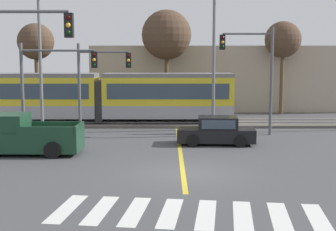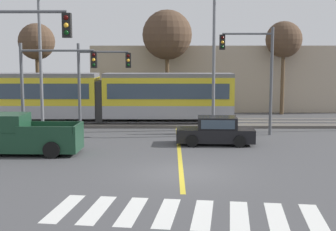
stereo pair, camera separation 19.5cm
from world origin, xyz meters
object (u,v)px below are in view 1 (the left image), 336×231
pickup_truck (23,137)px  bare_tree_far_west (35,42)px  traffic_light_far_right (254,65)px  street_lamp_centre (217,46)px  bare_tree_east (282,40)px  light_rail_tram (100,95)px  traffic_light_mid_left (49,76)px  sedan_crossing (216,132)px  street_lamp_west (42,46)px  traffic_light_near_left (7,65)px  traffic_light_far_left (97,76)px  bare_tree_west (166,35)px

pickup_truck → bare_tree_far_west: bare_tree_far_west is taller
traffic_light_far_right → street_lamp_centre: (-2.08, 1.88, 1.14)m
pickup_truck → bare_tree_east: size_ratio=0.71×
bare_tree_east → pickup_truck: bearing=-135.9°
light_rail_tram → traffic_light_mid_left: traffic_light_mid_left is taller
sedan_crossing → street_lamp_west: bearing=157.0°
traffic_light_near_left → traffic_light_far_right: size_ratio=1.03×
light_rail_tram → street_lamp_west: 5.57m
light_rail_tram → street_lamp_centre: street_lamp_centre is taller
light_rail_tram → street_lamp_west: (-3.16, -3.11, 3.37)m
pickup_truck → traffic_light_mid_left: bearing=78.6°
traffic_light_near_left → street_lamp_west: bearing=99.0°
pickup_truck → traffic_light_far_right: traffic_light_far_right is taller
light_rail_tram → bare_tree_east: 15.82m
light_rail_tram → traffic_light_far_left: size_ratio=3.33×
sedan_crossing → pickup_truck: (-9.74, -2.61, 0.14)m
light_rail_tram → street_lamp_centre: size_ratio=1.94×
traffic_light_near_left → bare_tree_east: bearing=54.0°
bare_tree_east → sedan_crossing: bearing=-116.8°
traffic_light_far_right → street_lamp_west: (-13.16, 1.37, 1.15)m
sedan_crossing → pickup_truck: bearing=-165.0°
traffic_light_near_left → bare_tree_west: (5.85, 20.73, 2.01)m
traffic_light_near_left → light_rail_tram: bearing=85.4°
bare_tree_far_west → street_lamp_west: bearing=-71.5°
traffic_light_near_left → bare_tree_far_west: 20.47m
traffic_light_near_left → traffic_light_far_left: (1.71, 10.80, -0.84)m
traffic_light_near_left → bare_tree_far_west: size_ratio=0.91×
sedan_crossing → traffic_light_near_left: 12.19m
sedan_crossing → street_lamp_west: (-10.54, 4.48, 4.72)m
street_lamp_west → street_lamp_centre: street_lamp_west is taller
sedan_crossing → street_lamp_west: size_ratio=0.44×
sedan_crossing → bare_tree_east: size_ratio=0.56×
light_rail_tram → street_lamp_west: street_lamp_west is taller
traffic_light_far_left → bare_tree_far_west: size_ratio=0.75×
traffic_light_mid_left → bare_tree_west: bearing=63.1°
pickup_truck → traffic_light_mid_left: 4.21m
bare_tree_east → light_rail_tram: bearing=-157.6°
street_lamp_centre → sedan_crossing: bearing=-96.0°
light_rail_tram → traffic_light_near_left: bearing=-94.6°
traffic_light_mid_left → bare_tree_west: (6.37, 12.55, 2.78)m
light_rail_tram → bare_tree_far_west: bearing=141.4°
light_rail_tram → traffic_light_near_left: size_ratio=2.74×
pickup_truck → bare_tree_far_west: size_ratio=0.74×
bare_tree_west → bare_tree_east: size_ratio=1.12×
street_lamp_centre → bare_tree_west: street_lamp_centre is taller
sedan_crossing → traffic_light_far_left: 8.08m
street_lamp_centre → light_rail_tram: bearing=161.8°
traffic_light_near_left → traffic_light_mid_left: bearing=93.7°
bare_tree_west → sedan_crossing: bearing=-78.0°
traffic_light_far_right → street_lamp_centre: 3.03m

